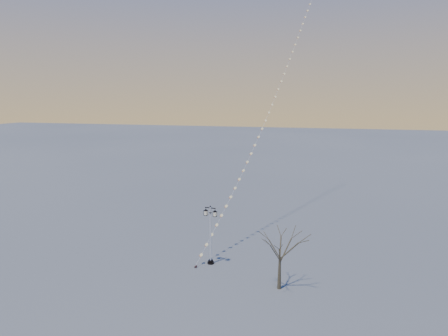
% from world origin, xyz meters
% --- Properties ---
extents(ground, '(300.00, 300.00, 0.00)m').
position_xyz_m(ground, '(0.00, 0.00, 0.00)').
color(ground, '#5E5F5F').
rests_on(ground, ground).
extents(street_lamp, '(1.17, 0.52, 4.64)m').
position_xyz_m(street_lamp, '(0.44, 3.21, 2.57)').
color(street_lamp, black).
rests_on(street_lamp, ground).
extents(bare_tree, '(2.51, 2.51, 4.16)m').
position_xyz_m(bare_tree, '(6.09, 0.49, 2.89)').
color(bare_tree, '#483F2B').
rests_on(bare_tree, ground).
extents(kite_train, '(7.47, 27.29, 26.73)m').
position_xyz_m(kite_train, '(3.01, 15.53, 13.24)').
color(kite_train, '#36211F').
rests_on(kite_train, ground).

